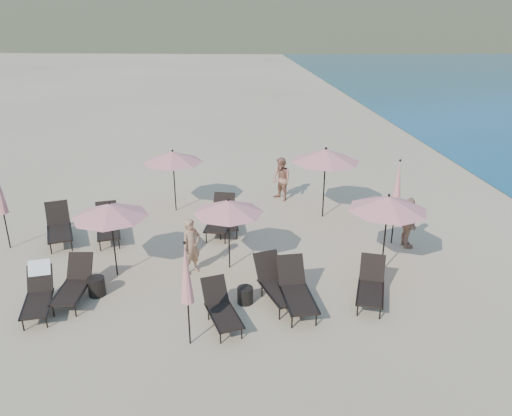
{
  "coord_description": "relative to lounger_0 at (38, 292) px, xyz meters",
  "views": [
    {
      "loc": [
        -0.87,
        -10.07,
        6.49
      ],
      "look_at": [
        0.23,
        3.5,
        1.1
      ],
      "focal_mm": 35.0,
      "sensor_mm": 36.0,
      "label": 1
    }
  ],
  "objects": [
    {
      "name": "umbrella_open_1",
      "position": [
        4.46,
        1.69,
        1.3
      ],
      "size": [
        1.86,
        1.86,
        2.0
      ],
      "color": "black",
      "rests_on": "ground"
    },
    {
      "name": "lounger_1",
      "position": [
        0.7,
        0.39,
        -0.04
      ],
      "size": [
        0.74,
        1.65,
        0.92
      ],
      "rotation": [
        0.0,
        0.0,
        -0.08
      ],
      "color": "black",
      "rests_on": "ground"
    },
    {
      "name": "umbrella_open_4",
      "position": [
        7.71,
        5.04,
        1.67
      ],
      "size": [
        2.25,
        2.25,
        2.42
      ],
      "color": "black",
      "rests_on": "ground"
    },
    {
      "name": "ground",
      "position": [
        5.08,
        -0.26,
        -0.47
      ],
      "size": [
        800.0,
        800.0,
        0.0
      ],
      "primitive_type": "plane",
      "color": "#D6BA8C",
      "rests_on": "ground"
    },
    {
      "name": "lounger_2",
      "position": [
        4.19,
        -0.9,
        -0.07
      ],
      "size": [
        0.96,
        1.6,
        0.86
      ],
      "rotation": [
        0.0,
        0.0,
        0.28
      ],
      "color": "black",
      "rests_on": "ground"
    },
    {
      "name": "umbrella_closed_0",
      "position": [
        3.53,
        -1.58,
        1.17
      ],
      "size": [
        0.28,
        0.28,
        2.37
      ],
      "color": "black",
      "rests_on": "ground"
    },
    {
      "name": "lounger_7",
      "position": [
        0.84,
        3.82,
        -0.02
      ],
      "size": [
        0.99,
        1.79,
        0.98
      ],
      "rotation": [
        0.0,
        0.0,
        0.21
      ],
      "color": "black",
      "rests_on": "ground"
    },
    {
      "name": "umbrella_closed_1",
      "position": [
        9.35,
        2.83,
        1.34
      ],
      "size": [
        0.3,
        0.3,
        2.61
      ],
      "color": "black",
      "rests_on": "ground"
    },
    {
      "name": "lounger_9",
      "position": [
        4.45,
        4.22,
        -0.04
      ],
      "size": [
        0.68,
        1.62,
        0.91
      ],
      "rotation": [
        0.0,
        0.0,
        0.05
      ],
      "color": "black",
      "rests_on": "ground"
    },
    {
      "name": "beachgoer_c",
      "position": [
        9.68,
        2.55,
        0.3
      ],
      "size": [
        0.42,
        0.92,
        1.54
      ],
      "primitive_type": "imported",
      "rotation": [
        0.0,
        0.0,
        1.62
      ],
      "color": "tan",
      "rests_on": "ground"
    },
    {
      "name": "umbrella_open_3",
      "position": [
        2.72,
        6.01,
        1.46
      ],
      "size": [
        2.03,
        2.03,
        2.19
      ],
      "color": "black",
      "rests_on": "ground"
    },
    {
      "name": "beachgoer_a",
      "position": [
        3.47,
        1.5,
        0.29
      ],
      "size": [
        0.66,
        0.64,
        1.53
      ],
      "primitive_type": "imported",
      "rotation": [
        0.0,
        0.0,
        0.71
      ],
      "color": "#A57A5A",
      "rests_on": "ground"
    },
    {
      "name": "side_table_0",
      "position": [
        1.18,
        0.54,
        -0.24
      ],
      "size": [
        0.42,
        0.42,
        0.47
      ],
      "primitive_type": "cylinder",
      "color": "black",
      "rests_on": "ground"
    },
    {
      "name": "lounger_8",
      "position": [
        4.26,
        4.07,
        0.02
      ],
      "size": [
        1.04,
        1.92,
        1.05
      ],
      "rotation": [
        0.0,
        0.0,
        -0.2
      ],
      "color": "black",
      "rests_on": "ground"
    },
    {
      "name": "umbrella_open_0",
      "position": [
        1.49,
        1.52,
        1.37
      ],
      "size": [
        1.93,
        1.93,
        2.08
      ],
      "color": "black",
      "rests_on": "ground"
    },
    {
      "name": "lounger_3",
      "position": [
        5.94,
        -0.37,
        -0.0
      ],
      "size": [
        0.8,
        1.79,
        1.01
      ],
      "rotation": [
        0.0,
        0.0,
        0.08
      ],
      "color": "black",
      "rests_on": "ground"
    },
    {
      "name": "umbrella_open_2",
      "position": [
        8.5,
        1.15,
        1.48
      ],
      "size": [
        2.05,
        2.05,
        2.21
      ],
      "color": "black",
      "rests_on": "ground"
    },
    {
      "name": "side_table_1",
      "position": [
        4.77,
        -0.1,
        -0.27
      ],
      "size": [
        0.38,
        0.38,
        0.41
      ],
      "primitive_type": "cylinder",
      "color": "black",
      "rests_on": "ground"
    },
    {
      "name": "lounger_6",
      "position": [
        -0.59,
        3.78,
        0.01
      ],
      "size": [
        1.18,
        1.91,
        1.03
      ],
      "rotation": [
        0.0,
        0.0,
        0.3
      ],
      "color": "black",
      "rests_on": "ground"
    },
    {
      "name": "beachgoer_b",
      "position": [
        6.51,
        6.75,
        0.32
      ],
      "size": [
        0.93,
        0.98,
        1.59
      ],
      "primitive_type": "imported",
      "rotation": [
        0.0,
        0.0,
        -0.96
      ],
      "color": "#AE7259",
      "rests_on": "ground"
    },
    {
      "name": "lounger_4",
      "position": [
        5.53,
        -0.03,
        -0.02
      ],
      "size": [
        1.1,
        1.8,
        0.97
      ],
      "rotation": [
        0.0,
        0.0,
        0.29
      ],
      "color": "black",
      "rests_on": "ground"
    },
    {
      "name": "lounger_5",
      "position": [
        7.77,
        -0.24,
        -0.04
      ],
      "size": [
        1.09,
        1.71,
        0.92
      ],
      "rotation": [
        0.0,
        0.0,
        -0.33
      ],
      "color": "black",
      "rests_on": "ground"
    },
    {
      "name": "lounger_0",
      "position": [
        0.0,
        0.0,
        0.0
      ],
      "size": [
        0.82,
        1.65,
        0.99
      ],
      "rotation": [
        0.0,
        0.0,
        0.16
      ],
      "color": "black",
      "rests_on": "ground"
    }
  ]
}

